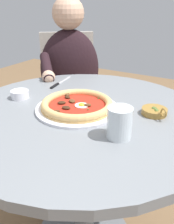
{
  "coord_description": "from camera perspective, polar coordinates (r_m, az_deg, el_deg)",
  "views": [
    {
      "loc": [
        0.71,
        0.43,
        1.12
      ],
      "look_at": [
        0.03,
        0.04,
        0.75
      ],
      "focal_mm": 37.96,
      "sensor_mm": 36.0,
      "label": 1
    }
  ],
  "objects": [
    {
      "name": "dining_table",
      "position": [
        0.99,
        -0.96,
        -7.22
      ],
      "size": [
        0.97,
        0.97,
        0.73
      ],
      "color": "gray",
      "rests_on": "ground"
    },
    {
      "name": "pizza_on_plate",
      "position": [
        0.91,
        -2.41,
        1.61
      ],
      "size": [
        0.32,
        0.32,
        0.04
      ],
      "color": "white",
      "rests_on": "dining_table"
    },
    {
      "name": "water_glass",
      "position": [
        0.73,
        7.8,
        -3.02
      ],
      "size": [
        0.08,
        0.08,
        0.1
      ],
      "color": "silver",
      "rests_on": "dining_table"
    },
    {
      "name": "steak_knife",
      "position": [
        1.21,
        -6.96,
        6.79
      ],
      "size": [
        0.21,
        0.04,
        0.01
      ],
      "color": "silver",
      "rests_on": "dining_table"
    },
    {
      "name": "ramekin_capers",
      "position": [
        1.06,
        -15.87,
        4.2
      ],
      "size": [
        0.08,
        0.08,
        0.03
      ],
      "color": "white",
      "rests_on": "dining_table"
    },
    {
      "name": "olive_pan",
      "position": [
        0.91,
        15.97,
        0.18
      ],
      "size": [
        0.1,
        0.1,
        0.05
      ],
      "color": "olive",
      "rests_on": "dining_table"
    },
    {
      "name": "diner_person",
      "position": [
        1.64,
        -3.99,
        3.72
      ],
      "size": [
        0.58,
        0.44,
        1.14
      ],
      "color": "#282833",
      "rests_on": "ground"
    },
    {
      "name": "cafe_chair_diner",
      "position": [
        1.78,
        -4.33,
        6.34
      ],
      "size": [
        0.6,
        0.6,
        0.91
      ],
      "color": "beige",
      "rests_on": "ground"
    }
  ]
}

